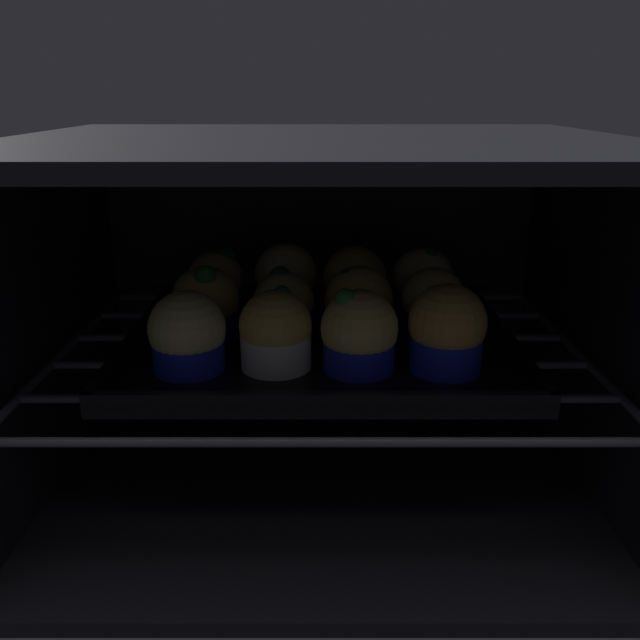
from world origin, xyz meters
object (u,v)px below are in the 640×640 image
Objects in this scene: muffin_row2_col0 at (216,286)px; muffin_row2_col1 at (286,281)px; muffin_row0_col2 at (359,334)px; muffin_row1_col3 at (433,307)px; muffin_row0_col3 at (447,330)px; muffin_row1_col1 at (284,308)px; muffin_row0_col1 at (276,333)px; muffin_row1_col2 at (358,306)px; muffin_row2_col2 at (355,284)px; muffin_row1_col0 at (206,306)px; muffin_row0_col0 at (187,336)px; baking_tray at (320,342)px; muffin_row2_col3 at (423,284)px.

muffin_row2_col0 is 7.94cm from muffin_row2_col1.
muffin_row1_col3 is at bearing 45.19° from muffin_row0_col2.
muffin_row0_col2 is at bearing -45.48° from muffin_row2_col0.
muffin_row0_col2 is 17.93cm from muffin_row2_col1.
muffin_row0_col3 reaches higher than muffin_row1_col1.
muffin_row0_col1 is 10.78cm from muffin_row1_col2.
muffin_row2_col0 is 1.00× the size of muffin_row2_col2.
muffin_row0_col1 is 1.03× the size of muffin_row1_col3.
muffin_row1_col0 reaches higher than muffin_row0_col1.
muffin_row1_col0 is 1.02× the size of muffin_row2_col2.
muffin_row0_col0 is 25.07cm from muffin_row1_col3.
muffin_row2_col0 is (-8.06, 7.38, 0.24)cm from muffin_row1_col1.
muffin_row1_col0 reaches higher than baking_tray.
muffin_row0_col0 is 1.00× the size of muffin_row1_col3.
muffin_row1_col0 is at bearing 152.37° from muffin_row0_col2.
muffin_row1_col2 is (0.37, 7.74, 0.16)cm from muffin_row0_col2.
muffin_row0_col0 reaches higher than baking_tray.
muffin_row0_col3 is 1.01× the size of muffin_row1_col0.
muffin_row0_col3 reaches higher than muffin_row0_col0.
muffin_row1_col3 is 24.62cm from muffin_row2_col0.
muffin_row2_col1 reaches higher than muffin_row1_col1.
muffin_row2_col2 is at bearing -177.80° from muffin_row2_col3.
muffin_row1_col1 is 10.71cm from muffin_row2_col2.
baking_tray is at bearing -146.04° from muffin_row2_col3.
muffin_row0_col3 is at bearing -64.31° from muffin_row2_col2.
muffin_row0_col0 is at bearing -146.07° from muffin_row2_col3.
muffin_row0_col0 is 0.92× the size of muffin_row1_col0.
muffin_row0_col0 is 0.98× the size of muffin_row0_col1.
muffin_row1_col3 is at bearing -44.62° from muffin_row2_col2.
muffin_row0_col0 is at bearing -135.54° from muffin_row2_col2.
muffin_row0_col1 reaches higher than muffin_row0_col0.
baking_tray is 9.66cm from muffin_row0_col2.
muffin_row1_col0 is at bearing 179.02° from muffin_row1_col2.
muffin_row2_col2 is 7.80cm from muffin_row2_col3.
muffin_row2_col0 is 15.76cm from muffin_row2_col2.
muffin_row0_col3 is at bearing -0.69° from muffin_row0_col2.
muffin_row0_col1 is 0.94× the size of muffin_row2_col1.
muffin_row1_col1 is (8.33, 8.31, -0.16)cm from muffin_row0_col0.
muffin_row1_col1 is at bearing 177.19° from baking_tray.
muffin_row2_col1 reaches higher than muffin_row1_col2.
muffin_row2_col2 is at bearing -4.44° from muffin_row2_col1.
muffin_row0_col0 is at bearing -154.07° from muffin_row1_col2.
muffin_row2_col3 is at bearing 33.93° from muffin_row0_col0.
muffin_row0_col0 is 15.69cm from muffin_row2_col0.
baking_tray is 9.51cm from muffin_row2_col2.
muffin_row1_col3 is at bearing 25.80° from muffin_row0_col1.
baking_tray is 5.02× the size of muffin_row2_col3.
muffin_row1_col1 is (-3.76, 0.18, 3.67)cm from baking_tray.
baking_tray is at bearing 113.80° from muffin_row0_col2.
muffin_row0_col2 is at bearing -27.63° from muffin_row1_col0.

